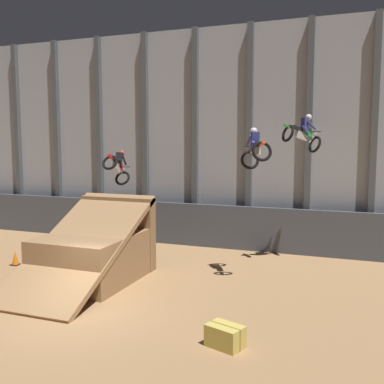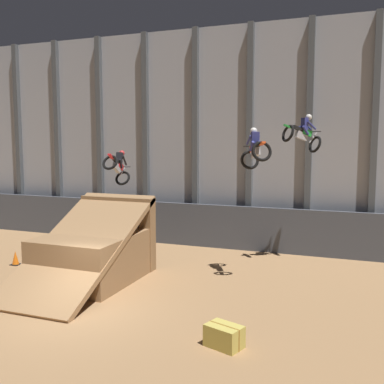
{
  "view_description": "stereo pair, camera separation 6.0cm",
  "coord_description": "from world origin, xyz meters",
  "views": [
    {
      "loc": [
        7.78,
        -10.97,
        5.14
      ],
      "look_at": [
        1.43,
        5.94,
        3.12
      ],
      "focal_mm": 42.0,
      "sensor_mm": 36.0,
      "label": 1
    },
    {
      "loc": [
        7.83,
        -10.95,
        5.14
      ],
      "look_at": [
        1.43,
        5.94,
        3.12
      ],
      "focal_mm": 42.0,
      "sensor_mm": 36.0,
      "label": 2
    }
  ],
  "objects": [
    {
      "name": "traffic_cone_near_ramp",
      "position": [
        -6.84,
        6.1,
        0.28
      ],
      "size": [
        0.36,
        0.36,
        0.58
      ],
      "color": "black",
      "rests_on": "ground_plane"
    },
    {
      "name": "ground_plane",
      "position": [
        0.0,
        0.0,
        0.0
      ],
      "size": [
        60.0,
        60.0,
        0.0
      ],
      "primitive_type": "plane",
      "color": "#9E754C"
    },
    {
      "name": "arena_back_wall",
      "position": [
        0.0,
        10.36,
        5.34
      ],
      "size": [
        32.0,
        0.4,
        10.69
      ],
      "color": "#A3A8B2",
      "rests_on": "ground_plane"
    },
    {
      "name": "traffic_cone_arena_edge",
      "position": [
        -5.63,
        3.63,
        0.28
      ],
      "size": [
        0.36,
        0.36,
        0.58
      ],
      "color": "black",
      "rests_on": "ground_plane"
    },
    {
      "name": "rider_bike_left_air",
      "position": [
        -2.51,
        6.85,
        4.05
      ],
      "size": [
        0.8,
        1.72,
        1.67
      ],
      "rotation": [
        -0.59,
        0.0,
        0.04
      ],
      "color": "black"
    },
    {
      "name": "lower_barrier",
      "position": [
        0.0,
        9.57,
        1.05
      ],
      "size": [
        31.36,
        0.2,
        2.1
      ],
      "color": "#474C56",
      "rests_on": "ground_plane"
    },
    {
      "name": "rider_bike_center_air",
      "position": [
        4.17,
        5.23,
        4.86
      ],
      "size": [
        1.47,
        1.79,
        1.61
      ],
      "rotation": [
        -0.26,
        0.0,
        0.54
      ],
      "color": "black"
    },
    {
      "name": "rider_bike_right_air",
      "position": [
        5.52,
        8.02,
        5.48
      ],
      "size": [
        1.72,
        1.66,
        1.64
      ],
      "rotation": [
        -0.32,
        0.0,
        -0.84
      ],
      "color": "black"
    },
    {
      "name": "dirt_ramp",
      "position": [
        -1.4,
        3.23,
        1.04
      ],
      "size": [
        3.18,
        5.93,
        3.1
      ],
      "color": "#966F48",
      "rests_on": "ground_plane"
    },
    {
      "name": "hay_bale_trackside",
      "position": [
        4.76,
        -0.55,
        0.28
      ],
      "size": [
        1.05,
        0.86,
        0.57
      ],
      "rotation": [
        0.0,
        0.0,
        2.81
      ],
      "color": "#CCB751",
      "rests_on": "ground_plane"
    }
  ]
}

